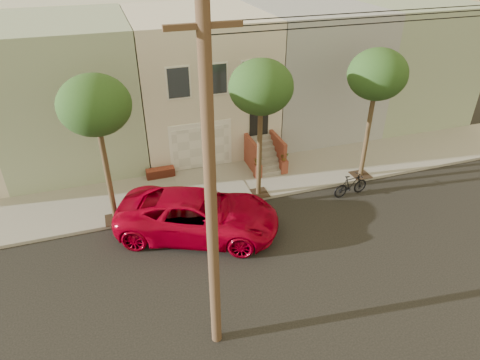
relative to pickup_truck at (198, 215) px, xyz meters
name	(u,v)px	position (x,y,z in m)	size (l,w,h in m)	color
ground	(269,252)	(2.28, -2.09, -0.90)	(90.00, 90.00, 0.00)	black
sidewalk	(229,183)	(2.28, 3.26, -0.83)	(40.00, 3.70, 0.15)	gray
house_row	(198,77)	(2.28, 9.10, 2.74)	(33.10, 11.70, 7.00)	#BEB4A2
tree_left	(95,106)	(-3.22, 1.81, 4.35)	(2.70, 2.57, 6.30)	#2D2116
tree_mid	(261,88)	(3.28, 1.81, 4.35)	(2.70, 2.57, 6.30)	#2D2116
tree_right	(377,75)	(8.78, 1.81, 4.35)	(2.70, 2.57, 6.30)	#2D2116
pickup_truck	(198,215)	(0.00, 0.00, 0.00)	(3.00, 6.50, 1.81)	#A2001B
motorcycle	(351,185)	(7.42, 0.55, -0.36)	(0.51, 1.82, 1.10)	black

